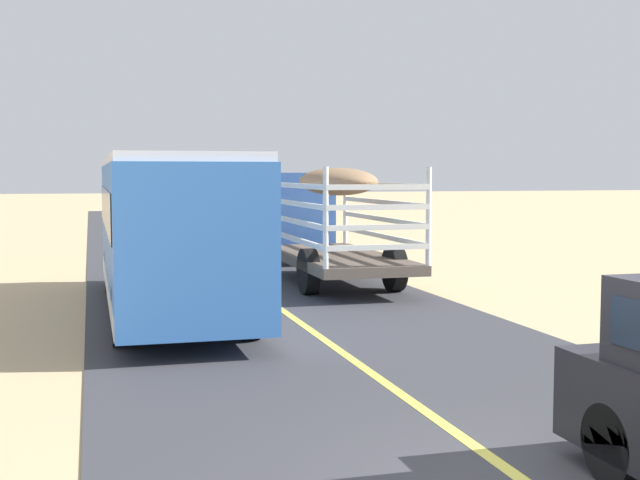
{
  "coord_description": "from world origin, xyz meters",
  "views": [
    {
      "loc": [
        -3.86,
        -6.49,
        2.89
      ],
      "look_at": [
        0.0,
        7.5,
        1.73
      ],
      "focal_mm": 46.83,
      "sensor_mm": 36.0,
      "label": 1
    }
  ],
  "objects": [
    {
      "name": "livestock_truck",
      "position": [
        2.2,
        17.09,
        1.79
      ],
      "size": [
        2.53,
        9.7,
        3.02
      ],
      "color": "#3359A5",
      "rests_on": "road_surface"
    },
    {
      "name": "bus",
      "position": [
        -2.3,
        10.9,
        1.75
      ],
      "size": [
        2.54,
        10.0,
        3.21
      ],
      "color": "#3872C6",
      "rests_on": "road_surface"
    },
    {
      "name": "car_far",
      "position": [
        1.1,
        40.99,
        1.09
      ],
      "size": [
        1.9,
        4.62,
        1.93
      ],
      "color": "#264C8C",
      "rests_on": "road_surface"
    }
  ]
}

